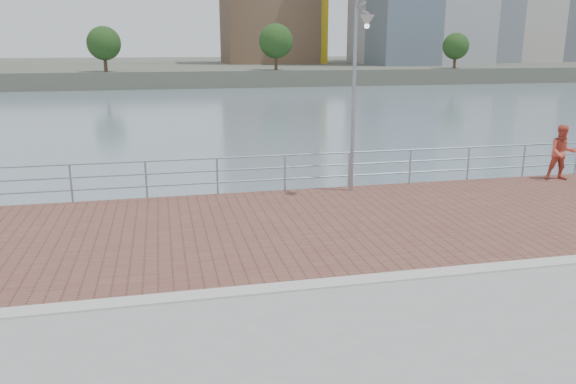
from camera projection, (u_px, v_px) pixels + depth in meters
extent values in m
plane|color=slate|center=(311.00, 381.00, 10.90)|extent=(400.00, 400.00, 0.00)
cube|color=brown|center=(274.00, 226.00, 13.79)|extent=(40.00, 6.80, 0.02)
cube|color=#B7B5AD|center=(312.00, 285.00, 10.38)|extent=(40.00, 0.40, 0.06)
cube|color=#4C5142|center=(170.00, 68.00, 126.13)|extent=(320.00, 95.00, 2.50)
cylinder|color=#8C9EA8|center=(71.00, 184.00, 15.76)|extent=(0.06, 0.06, 1.10)
cylinder|color=#8C9EA8|center=(146.00, 180.00, 16.20)|extent=(0.06, 0.06, 1.10)
cylinder|color=#8C9EA8|center=(217.00, 176.00, 16.64)|extent=(0.06, 0.06, 1.10)
cylinder|color=#8C9EA8|center=(285.00, 173.00, 17.07)|extent=(0.06, 0.06, 1.10)
cylinder|color=#8C9EA8|center=(349.00, 170.00, 17.51)|extent=(0.06, 0.06, 1.10)
cylinder|color=#8C9EA8|center=(410.00, 167.00, 17.94)|extent=(0.06, 0.06, 1.10)
cylinder|color=#8C9EA8|center=(468.00, 164.00, 18.38)|extent=(0.06, 0.06, 1.10)
cylinder|color=#8C9EA8|center=(523.00, 161.00, 18.82)|extent=(0.06, 0.06, 1.10)
cylinder|color=#8C9EA8|center=(576.00, 158.00, 19.25)|extent=(0.06, 0.06, 1.10)
cylinder|color=#8C9EA8|center=(251.00, 157.00, 16.71)|extent=(39.00, 0.05, 0.05)
cylinder|color=#8C9EA8|center=(251.00, 169.00, 16.81)|extent=(39.00, 0.05, 0.05)
cylinder|color=#8C9EA8|center=(252.00, 181.00, 16.90)|extent=(39.00, 0.05, 0.05)
cylinder|color=gray|center=(354.00, 103.00, 16.47)|extent=(0.11, 0.11, 5.36)
cylinder|color=gray|center=(362.00, 6.00, 15.37)|extent=(0.06, 0.89, 0.06)
cone|color=#B2B2AD|center=(367.00, 12.00, 14.99)|extent=(0.39, 0.39, 0.31)
imported|color=#CE503C|center=(562.00, 153.00, 18.29)|extent=(1.06, 0.95, 1.81)
cylinder|color=#473323|center=(105.00, 59.00, 80.30)|extent=(0.50, 0.50, 3.71)
sphere|color=#193814|center=(104.00, 43.00, 79.76)|extent=(4.77, 4.77, 4.77)
cylinder|color=#473323|center=(276.00, 57.00, 85.57)|extent=(0.50, 0.50, 4.03)
sphere|color=#193814|center=(276.00, 41.00, 84.98)|extent=(5.18, 5.18, 5.18)
cylinder|color=#473323|center=(455.00, 58.00, 92.03)|extent=(0.50, 0.50, 3.31)
sphere|color=#193814|center=(456.00, 46.00, 91.55)|extent=(4.25, 4.25, 4.25)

